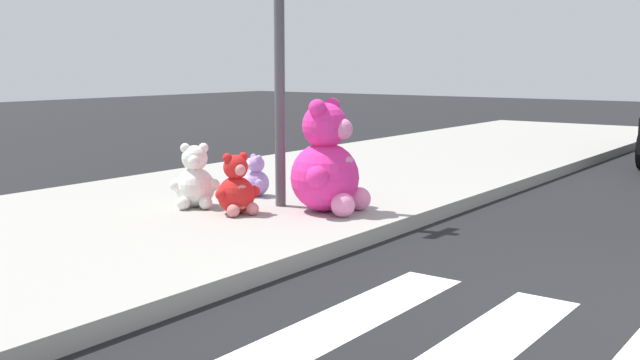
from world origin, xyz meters
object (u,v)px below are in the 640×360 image
(plush_lavender, at_px, (255,179))
(plush_white, at_px, (195,182))
(plush_red, at_px, (237,190))
(plush_teal, at_px, (332,177))
(sign_pole, at_px, (279,44))
(plush_pink_large, at_px, (328,167))

(plush_lavender, height_order, plush_white, plush_white)
(plush_red, bearing_deg, plush_teal, -5.78)
(sign_pole, relative_size, plush_lavender, 6.65)
(plush_lavender, height_order, plush_teal, plush_teal)
(plush_lavender, xyz_separation_m, plush_red, (-0.88, -0.53, 0.06))
(plush_lavender, relative_size, plush_red, 0.77)
(sign_pole, relative_size, plush_white, 4.72)
(plush_teal, distance_m, plush_white, 1.62)
(plush_lavender, bearing_deg, plush_red, -148.96)
(plush_pink_large, bearing_deg, plush_white, 116.66)
(plush_red, height_order, plush_white, plush_white)
(sign_pole, height_order, plush_lavender, sign_pole)
(plush_pink_large, xyz_separation_m, plush_teal, (0.79, 0.52, -0.25))
(sign_pole, distance_m, plush_red, 1.57)
(plush_pink_large, distance_m, plush_lavender, 1.24)
(sign_pole, height_order, plush_red, sign_pole)
(plush_lavender, distance_m, plush_white, 0.87)
(sign_pole, relative_size, plush_red, 5.15)
(plush_teal, relative_size, plush_white, 0.80)
(plush_pink_large, bearing_deg, plush_lavender, 79.07)
(plush_red, distance_m, plush_teal, 1.45)
(plush_pink_large, relative_size, plush_white, 1.71)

